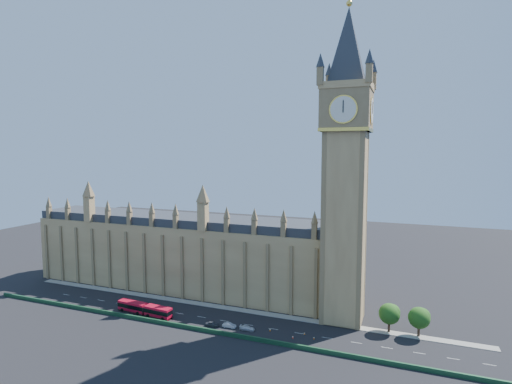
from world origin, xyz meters
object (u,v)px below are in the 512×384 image
(car_silver, at_px, (229,325))
(car_white, at_px, (247,328))
(red_bus, at_px, (145,309))
(car_grey, at_px, (212,324))

(car_silver, relative_size, car_white, 0.92)
(red_bus, relative_size, car_grey, 5.06)
(car_grey, relative_size, car_silver, 0.97)
(red_bus, height_order, car_white, red_bus)
(car_grey, bearing_deg, car_white, -89.40)
(car_grey, height_order, car_silver, car_grey)
(red_bus, xyz_separation_m, car_silver, (29.53, 0.95, -1.12))
(red_bus, bearing_deg, car_grey, 4.47)
(car_grey, xyz_separation_m, car_silver, (5.18, 1.01, -0.00))
(car_silver, height_order, car_white, car_silver)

